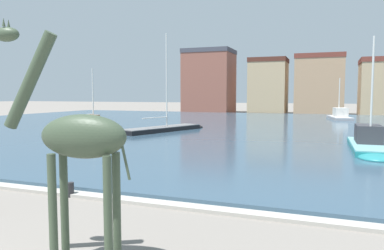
# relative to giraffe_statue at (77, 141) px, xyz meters

# --- Properties ---
(harbor_water) EXTENTS (82.14, 54.38, 0.24)m
(harbor_water) POSITION_rel_giraffe_statue_xyz_m (-1.50, 31.66, -2.44)
(harbor_water) COLOR #334C60
(harbor_water) RESTS_ON ground
(quay_edge_coping) EXTENTS (82.14, 0.50, 0.12)m
(quay_edge_coping) POSITION_rel_giraffe_statue_xyz_m (-1.50, 4.22, -2.50)
(quay_edge_coping) COLOR #ADA89E
(quay_edge_coping) RESTS_ON ground
(giraffe_statue) EXTENTS (2.86, 0.97, 5.01)m
(giraffe_statue) POSITION_rel_giraffe_statue_xyz_m (0.00, 0.00, 0.00)
(giraffe_statue) COLOR #3D4C38
(giraffe_statue) RESTS_ON ground
(sailboat_grey) EXTENTS (3.34, 7.80, 5.66)m
(sailboat_grey) POSITION_rel_giraffe_statue_xyz_m (6.10, 46.24, -2.01)
(sailboat_grey) COLOR #939399
(sailboat_grey) RESTS_ON ground
(sailboat_yellow) EXTENTS (2.05, 6.71, 6.02)m
(sailboat_yellow) POSITION_rel_giraffe_statue_xyz_m (-16.92, 24.40, -2.05)
(sailboat_yellow) COLOR gold
(sailboat_yellow) RESTS_ON ground
(sailboat_teal) EXTENTS (2.06, 7.83, 6.78)m
(sailboat_teal) POSITION_rel_giraffe_statue_xyz_m (7.03, 17.38, -2.03)
(sailboat_teal) COLOR teal
(sailboat_teal) RESTS_ON ground
(sailboat_black) EXTENTS (4.90, 9.73, 8.85)m
(sailboat_black) POSITION_rel_giraffe_statue_xyz_m (-8.72, 24.13, -2.20)
(sailboat_black) COLOR black
(sailboat_black) RESTS_ON ground
(mooring_bollard) EXTENTS (0.24, 0.24, 0.50)m
(mooring_bollard) POSITION_rel_giraffe_statue_xyz_m (-3.47, 4.07, -2.31)
(mooring_bollard) COLOR #232326
(mooring_bollard) RESTS_ON ground
(townhouse_narrow_midrow) EXTENTS (9.07, 7.59, 12.03)m
(townhouse_narrow_midrow) POSITION_rel_giraffe_statue_xyz_m (-16.85, 61.72, 3.47)
(townhouse_narrow_midrow) COLOR #8E5142
(townhouse_narrow_midrow) RESTS_ON ground
(townhouse_tall_gabled) EXTENTS (6.68, 6.62, 10.05)m
(townhouse_tall_gabled) POSITION_rel_giraffe_statue_xyz_m (-5.64, 62.25, 2.48)
(townhouse_tall_gabled) COLOR tan
(townhouse_tall_gabled) RESTS_ON ground
(townhouse_end_terrace) EXTENTS (8.15, 6.13, 10.38)m
(townhouse_end_terrace) POSITION_rel_giraffe_statue_xyz_m (3.19, 61.55, 2.64)
(townhouse_end_terrace) COLOR tan
(townhouse_end_terrace) RESTS_ON ground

